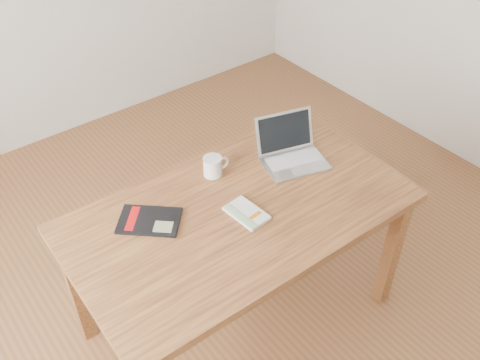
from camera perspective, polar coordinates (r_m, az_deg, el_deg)
room at (r=2.03m, az=-2.43°, el=11.31°), size 4.04×4.04×2.70m
desk at (r=2.37m, az=-0.07°, el=-4.72°), size 1.49×0.87×0.75m
white_guidebook at (r=2.28m, az=0.69°, el=-3.56°), size 0.13×0.20×0.02m
black_guidebook at (r=2.28m, az=-9.65°, el=-4.29°), size 0.30×0.30×0.01m
laptop at (r=2.56m, az=5.48°, el=3.03°), size 0.35×0.34×0.20m
coffee_mug at (r=2.46m, az=-2.86°, el=1.52°), size 0.13×0.09×0.09m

